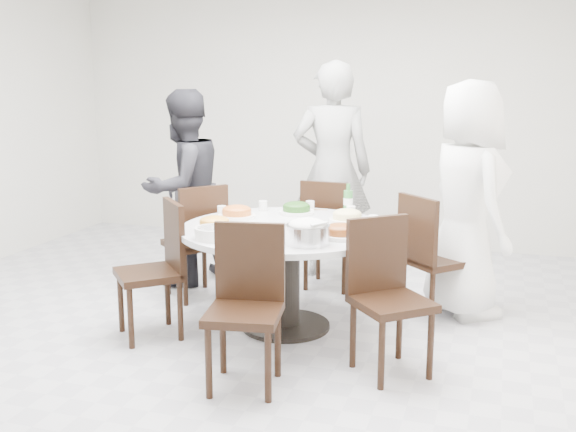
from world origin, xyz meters
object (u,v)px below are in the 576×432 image
(chair_nw, at_px, (194,241))
(soup_bowl, at_px, (214,233))
(chair_ne, at_px, (436,257))
(beverage_bottle, at_px, (348,199))
(rice_bowl, at_px, (307,234))
(dining_table, at_px, (286,278))
(diner_left, at_px, (184,188))
(chair_n, at_px, (331,233))
(chair_sw, at_px, (148,271))
(chair_se, at_px, (392,299))
(chair_s, at_px, (244,310))
(diner_right, at_px, (467,200))
(diner_middle, at_px, (332,171))

(chair_nw, bearing_deg, soup_bowl, 71.27)
(chair_ne, relative_size, beverage_bottle, 3.90)
(rice_bowl, xyz_separation_m, beverage_bottle, (0.04, 0.98, 0.06))
(dining_table, relative_size, diner_left, 0.89)
(chair_n, height_order, chair_sw, same)
(chair_se, bearing_deg, dining_table, 106.34)
(chair_s, bearing_deg, diner_left, 115.68)
(diner_right, relative_size, rice_bowl, 6.22)
(dining_table, height_order, chair_ne, chair_ne)
(diner_left, bearing_deg, chair_n, 124.69)
(chair_s, distance_m, chair_se, 0.90)
(chair_se, height_order, beverage_bottle, beverage_bottle)
(chair_ne, distance_m, chair_n, 1.07)
(diner_right, xyz_separation_m, diner_middle, (-1.22, 0.70, 0.08))
(soup_bowl, bearing_deg, beverage_bottle, 57.50)
(dining_table, bearing_deg, chair_s, -86.15)
(diner_right, bearing_deg, dining_table, 88.78)
(chair_n, bearing_deg, chair_se, 119.19)
(chair_se, xyz_separation_m, soup_bowl, (-1.19, 0.05, 0.31))
(chair_nw, bearing_deg, dining_table, 102.94)
(chair_n, relative_size, chair_s, 1.00)
(chair_ne, relative_size, chair_s, 1.00)
(dining_table, distance_m, chair_n, 1.06)
(diner_left, bearing_deg, chair_se, 79.53)
(chair_sw, relative_size, soup_bowl, 3.77)
(diner_left, bearing_deg, beverage_bottle, 103.96)
(chair_se, distance_m, rice_bowl, 0.67)
(dining_table, bearing_deg, beverage_bottle, 59.88)
(diner_middle, bearing_deg, chair_se, 102.52)
(chair_sw, height_order, diner_right, diner_right)
(dining_table, relative_size, chair_nw, 1.58)
(chair_nw, relative_size, chair_se, 1.00)
(diner_left, bearing_deg, dining_table, 79.11)
(chair_n, height_order, rice_bowl, chair_n)
(beverage_bottle, bearing_deg, diner_left, 171.55)
(dining_table, bearing_deg, chair_se, -32.28)
(dining_table, bearing_deg, soup_bowl, -125.09)
(chair_n, xyz_separation_m, rice_bowl, (0.22, -1.48, 0.34))
(diner_right, bearing_deg, soup_bowl, 95.85)
(chair_n, distance_m, chair_sw, 1.76)
(chair_n, height_order, diner_left, diner_left)
(dining_table, height_order, chair_se, chair_se)
(chair_s, distance_m, diner_right, 2.09)
(chair_sw, relative_size, rice_bowl, 3.32)
(chair_sw, bearing_deg, soup_bowl, 43.65)
(chair_sw, bearing_deg, diner_right, 77.18)
(chair_n, height_order, beverage_bottle, beverage_bottle)
(rice_bowl, xyz_separation_m, soup_bowl, (-0.62, -0.06, -0.02))
(diner_right, distance_m, soup_bowl, 1.95)
(chair_ne, height_order, diner_right, diner_right)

